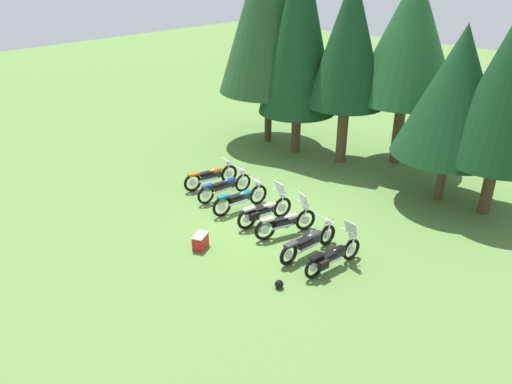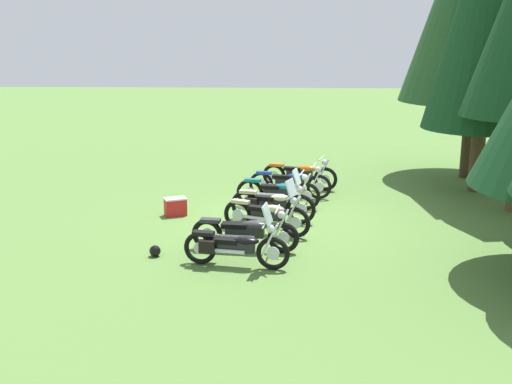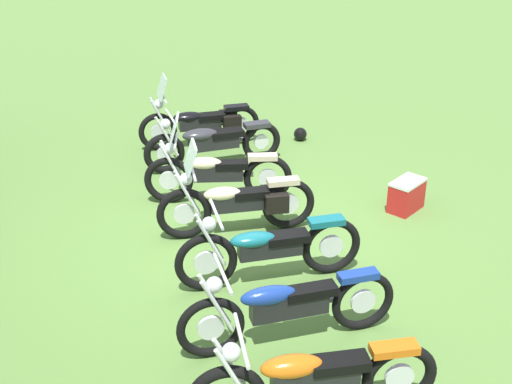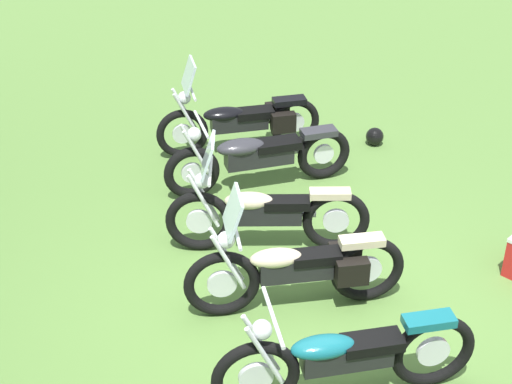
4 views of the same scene
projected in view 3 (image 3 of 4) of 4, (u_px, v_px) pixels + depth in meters
The scene contains 10 objects.
ground_plane at pixel (239, 237), 9.24m from camera, with size 80.00×80.00×0.00m, color #547A38.
motorcycle_0 at pixel (313, 379), 6.00m from camera, with size 0.89×2.29×1.02m.
motorcycle_1 at pixel (287, 306), 7.00m from camera, with size 0.75×2.40×1.01m.
motorcycle_2 at pixel (269, 248), 8.06m from camera, with size 0.77×2.31×1.03m.
motorcycle_3 at pixel (239, 202), 9.14m from camera, with size 0.84×2.17×1.39m.
motorcycle_4 at pixel (216, 173), 10.02m from camera, with size 0.98×2.11×1.38m.
motorcycle_5 at pixel (213, 142), 11.21m from camera, with size 0.70×2.38×1.00m.
motorcycle_6 at pixel (201, 122), 12.06m from camera, with size 0.83×2.21×1.36m.
picnic_cooler at pixel (406, 195), 9.86m from camera, with size 0.53×0.64×0.48m.
dropped_helmet at pixel (300, 134), 12.43m from camera, with size 0.24×0.24×0.24m, color black.
Camera 3 is at (-7.37, 3.18, 4.61)m, focal length 46.83 mm.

